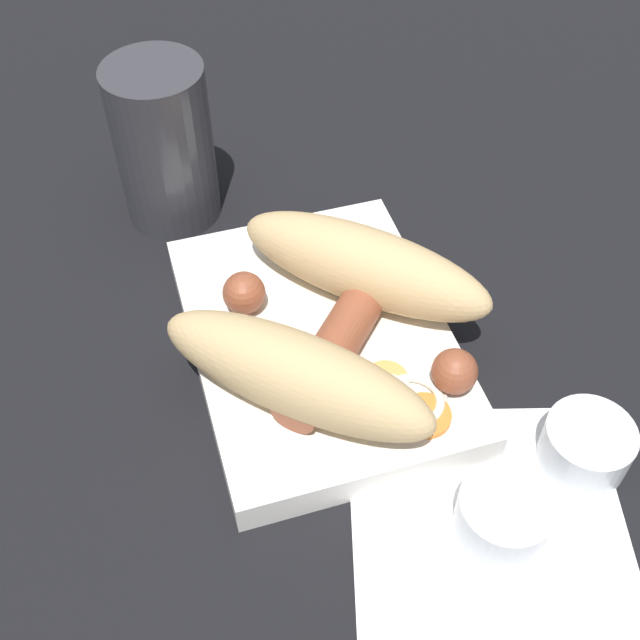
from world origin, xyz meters
TOP-DOWN VIEW (x-y plane):
  - ground_plane at (0.00, 0.00)m, footprint 3.00×3.00m
  - food_tray at (0.00, 0.00)m, footprint 0.21×0.16m
  - bread_roll at (0.01, 0.00)m, footprint 0.22×0.22m
  - sausage at (0.02, 0.01)m, footprint 0.12×0.13m
  - pickled_veggies at (0.07, 0.03)m, footprint 0.07×0.06m
  - napkin at (0.14, 0.05)m, footprint 0.18×0.18m
  - condiment_cup_near at (0.14, 0.06)m, footprint 0.05×0.05m
  - condiment_cup_far at (0.12, 0.12)m, footprint 0.05×0.05m
  - drink_glass at (-0.16, -0.06)m, footprint 0.07×0.07m

SIDE VIEW (x-z plane):
  - ground_plane at x=0.00m, z-range 0.00..0.00m
  - napkin at x=0.14m, z-range 0.00..0.00m
  - food_tray at x=0.00m, z-range 0.00..0.02m
  - condiment_cup_near at x=0.14m, z-range 0.00..0.03m
  - condiment_cup_far at x=0.12m, z-range 0.00..0.03m
  - pickled_veggies at x=0.07m, z-range 0.02..0.03m
  - sausage at x=0.02m, z-range 0.02..0.05m
  - bread_roll at x=0.01m, z-range 0.02..0.07m
  - drink_glass at x=-0.16m, z-range 0.00..0.12m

